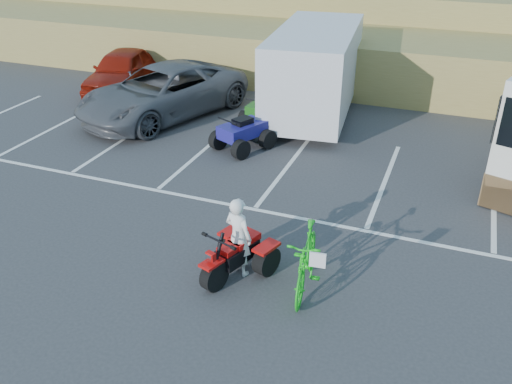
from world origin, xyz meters
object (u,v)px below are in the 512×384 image
(red_trike_atv, at_px, (234,275))
(rider, at_px, (238,236))
(quad_atv_blue, at_px, (243,149))
(grey_pickup, at_px, (163,92))
(red_car, at_px, (122,70))
(cargo_trailer, at_px, (315,70))
(green_dirt_bike, at_px, (306,259))
(quad_atv_green, at_px, (263,123))

(red_trike_atv, relative_size, rider, 0.97)
(quad_atv_blue, bearing_deg, red_trike_atv, -44.72)
(grey_pickup, relative_size, red_car, 1.36)
(red_car, distance_m, cargo_trailer, 7.80)
(red_trike_atv, distance_m, rider, 0.85)
(red_trike_atv, distance_m, quad_atv_blue, 6.27)
(green_dirt_bike, bearing_deg, red_trike_atv, 179.61)
(green_dirt_bike, relative_size, quad_atv_green, 1.36)
(green_dirt_bike, xyz_separation_m, red_car, (-10.28, 9.41, 0.14))
(grey_pickup, bearing_deg, red_car, 165.20)
(red_trike_atv, distance_m, green_dirt_bike, 1.56)
(red_trike_atv, distance_m, quad_atv_green, 8.38)
(quad_atv_green, bearing_deg, cargo_trailer, 53.58)
(green_dirt_bike, xyz_separation_m, quad_atv_green, (-3.80, 7.88, -0.63))
(quad_atv_green, bearing_deg, grey_pickup, -167.03)
(red_car, distance_m, quad_atv_green, 6.70)
(red_trike_atv, relative_size, cargo_trailer, 0.25)
(cargo_trailer, xyz_separation_m, quad_atv_green, (-1.28, -1.49, -1.58))
(quad_atv_blue, relative_size, quad_atv_green, 1.07)
(red_car, height_order, cargo_trailer, cargo_trailer)
(grey_pickup, bearing_deg, red_trike_atv, -32.49)
(quad_atv_blue, distance_m, quad_atv_green, 2.18)
(red_trike_atv, xyz_separation_m, quad_atv_green, (-2.38, 8.04, 0.00))
(grey_pickup, xyz_separation_m, red_car, (-3.02, 2.07, -0.09))
(red_trike_atv, distance_m, grey_pickup, 9.55)
(rider, relative_size, grey_pickup, 0.27)
(green_dirt_bike, distance_m, quad_atv_green, 8.77)
(rider, xyz_separation_m, cargo_trailer, (-1.15, 9.38, 0.74))
(quad_atv_blue, xyz_separation_m, quad_atv_green, (-0.16, 2.18, 0.00))
(quad_atv_green, bearing_deg, rider, -68.67)
(red_car, bearing_deg, red_trike_atv, -58.24)
(rider, height_order, quad_atv_green, rider)
(red_car, distance_m, quad_atv_blue, 7.64)
(grey_pickup, bearing_deg, cargo_trailer, 42.71)
(green_dirt_bike, height_order, red_car, red_car)
(red_trike_atv, distance_m, red_car, 13.06)
(red_trike_atv, bearing_deg, quad_atv_blue, 129.11)
(red_car, bearing_deg, quad_atv_green, -24.35)
(rider, relative_size, cargo_trailer, 0.26)
(grey_pickup, height_order, red_car, grey_pickup)
(red_car, bearing_deg, cargo_trailer, -11.35)
(rider, bearing_deg, grey_pickup, -33.02)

